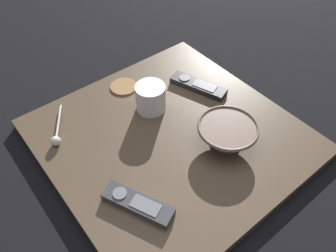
{
  "coord_description": "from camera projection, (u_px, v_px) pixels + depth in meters",
  "views": [
    {
      "loc": [
        -0.48,
        0.4,
        0.73
      ],
      "look_at": [
        0.01,
        -0.0,
        0.05
      ],
      "focal_mm": 35.53,
      "sensor_mm": 36.0,
      "label": 1
    }
  ],
  "objects": [
    {
      "name": "tv_remote_far",
      "position": [
        198.0,
        86.0,
        1.07
      ],
      "size": [
        0.19,
        0.11,
        0.02
      ],
      "color": "black",
      "rests_on": "table"
    },
    {
      "name": "ground_plane",
      "position": [
        170.0,
        141.0,
        0.96
      ],
      "size": [
        6.0,
        6.0,
        0.0
      ],
      "primitive_type": "plane",
      "color": "black"
    },
    {
      "name": "tv_remote_near",
      "position": [
        138.0,
        204.0,
        0.78
      ],
      "size": [
        0.18,
        0.12,
        0.02
      ],
      "color": "#38383D",
      "rests_on": "table"
    },
    {
      "name": "teaspoon",
      "position": [
        56.0,
        137.0,
        0.91
      ],
      "size": [
        0.14,
        0.09,
        0.03
      ],
      "color": "silver",
      "rests_on": "table"
    },
    {
      "name": "table",
      "position": [
        170.0,
        137.0,
        0.95
      ],
      "size": [
        0.67,
        0.67,
        0.03
      ],
      "color": "#4C3D2D",
      "rests_on": "ground"
    },
    {
      "name": "cereal_bowl",
      "position": [
        227.0,
        133.0,
        0.9
      ],
      "size": [
        0.17,
        0.17,
        0.06
      ],
      "color": "brown",
      "rests_on": "table"
    },
    {
      "name": "coffee_mug",
      "position": [
        151.0,
        98.0,
        0.98
      ],
      "size": [
        0.09,
        0.09,
        0.08
      ],
      "color": "white",
      "rests_on": "table"
    },
    {
      "name": "drink_coaster",
      "position": [
        124.0,
        86.0,
        1.08
      ],
      "size": [
        0.09,
        0.09,
        0.01
      ],
      "color": "olive",
      "rests_on": "table"
    }
  ]
}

